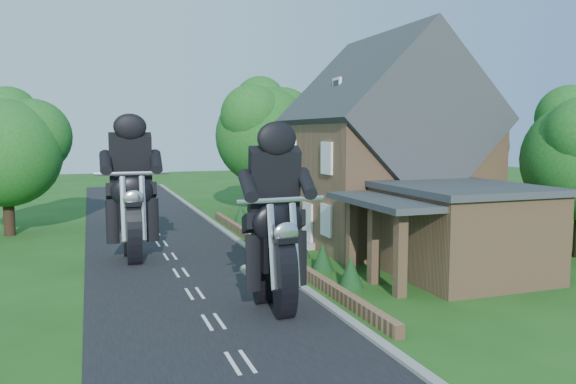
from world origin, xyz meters
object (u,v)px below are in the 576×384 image
object	(u,v)px
house	(385,154)
annex	(458,229)
motorcycle_lead	(275,284)
garden_wall	(271,250)
motorcycle_follow	(133,239)

from	to	relation	value
house	annex	world-z (taller)	house
annex	motorcycle_lead	bearing A→B (deg)	-166.77
motorcycle_lead	garden_wall	bearing A→B (deg)	-111.73
garden_wall	annex	xyz separation A→B (m)	(5.57, -5.80, 1.57)
garden_wall	motorcycle_lead	bearing A→B (deg)	-107.02
annex	motorcycle_lead	distance (m)	8.18
motorcycle_follow	house	bearing A→B (deg)	-179.00
motorcycle_lead	motorcycle_follow	size ratio (longest dim) A/B	0.93
garden_wall	house	world-z (taller)	house
annex	motorcycle_follow	size ratio (longest dim) A/B	3.56
annex	motorcycle_lead	size ratio (longest dim) A/B	3.84
garden_wall	house	xyz separation A→B (m)	(6.19, 1.00, 4.14)
motorcycle_lead	motorcycle_follow	world-z (taller)	motorcycle_follow
annex	motorcycle_lead	xyz separation A→B (m)	(-7.91, -1.86, -0.91)
garden_wall	motorcycle_lead	world-z (taller)	motorcycle_lead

